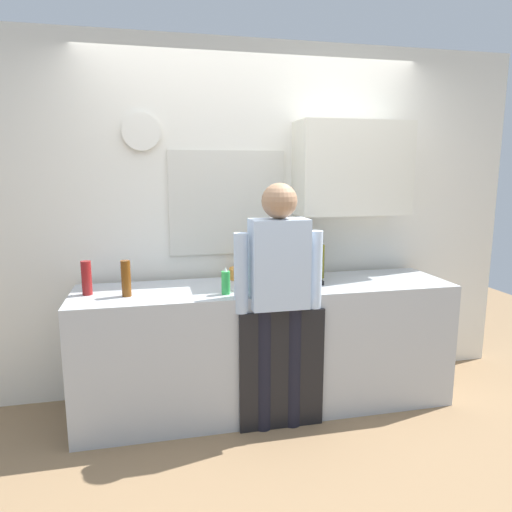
% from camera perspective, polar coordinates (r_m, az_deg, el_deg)
% --- Properties ---
extents(ground_plane, '(8.00, 8.00, 0.00)m').
position_cam_1_polar(ground_plane, '(3.30, 2.63, -20.01)').
color(ground_plane, '#8C6D4C').
extents(kitchen_counter, '(2.61, 0.64, 0.89)m').
position_cam_1_polar(kitchen_counter, '(3.37, 1.32, -10.96)').
color(kitchen_counter, '#B2B7BC').
rests_on(kitchen_counter, ground_plane).
extents(dishwasher_panel, '(0.56, 0.02, 0.80)m').
position_cam_1_polar(dishwasher_panel, '(3.10, 3.22, -13.87)').
color(dishwasher_panel, black).
rests_on(dishwasher_panel, ground_plane).
extents(back_wall_assembly, '(4.21, 0.42, 2.60)m').
position_cam_1_polar(back_wall_assembly, '(3.56, 1.27, 5.35)').
color(back_wall_assembly, silver).
rests_on(back_wall_assembly, ground_plane).
extents(coffee_maker, '(0.20, 0.20, 0.33)m').
position_cam_1_polar(coffee_maker, '(3.32, 6.01, -0.72)').
color(coffee_maker, black).
rests_on(coffee_maker, kitchen_counter).
extents(bottle_red_vinegar, '(0.06, 0.06, 0.22)m').
position_cam_1_polar(bottle_red_vinegar, '(3.16, -20.04, -2.55)').
color(bottle_red_vinegar, maroon).
rests_on(bottle_red_vinegar, kitchen_counter).
extents(bottle_olive_oil, '(0.06, 0.06, 0.25)m').
position_cam_1_polar(bottle_olive_oil, '(3.47, 7.89, -0.66)').
color(bottle_olive_oil, olive).
rests_on(bottle_olive_oil, kitchen_counter).
extents(bottle_amber_beer, '(0.06, 0.06, 0.23)m').
position_cam_1_polar(bottle_amber_beer, '(3.05, -15.63, -2.67)').
color(bottle_amber_beer, brown).
rests_on(bottle_amber_beer, kitchen_counter).
extents(cup_white_mug, '(0.08, 0.08, 0.09)m').
position_cam_1_polar(cup_white_mug, '(3.09, 5.44, -3.42)').
color(cup_white_mug, white).
rests_on(cup_white_mug, kitchen_counter).
extents(mixing_bowl, '(0.22, 0.22, 0.08)m').
position_cam_1_polar(mixing_bowl, '(3.43, -1.45, -2.13)').
color(mixing_bowl, orange).
rests_on(mixing_bowl, kitchen_counter).
extents(dish_soap, '(0.06, 0.06, 0.18)m').
position_cam_1_polar(dish_soap, '(3.00, -3.72, -3.22)').
color(dish_soap, green).
rests_on(dish_soap, kitchen_counter).
extents(person_at_sink, '(0.57, 0.22, 1.60)m').
position_cam_1_polar(person_at_sink, '(2.94, 2.78, -3.85)').
color(person_at_sink, black).
rests_on(person_at_sink, ground_plane).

